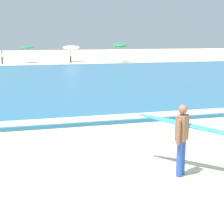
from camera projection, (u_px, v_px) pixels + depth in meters
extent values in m
plane|color=beige|center=(151.00, 194.00, 7.54)|extent=(160.00, 160.00, 0.00)
cube|color=teal|center=(50.00, 80.00, 26.40)|extent=(120.00, 28.00, 0.14)
cube|color=white|center=(87.00, 119.00, 13.77)|extent=(120.00, 0.90, 0.01)
cylinder|color=#284CA3|center=(179.00, 159.00, 8.41)|extent=(0.15, 0.15, 0.88)
cylinder|color=#284CA3|center=(182.00, 157.00, 8.57)|extent=(0.15, 0.15, 0.88)
cube|color=brown|center=(182.00, 128.00, 8.34)|extent=(0.40, 0.39, 0.60)
sphere|color=brown|center=(183.00, 109.00, 8.24)|extent=(0.22, 0.22, 0.22)
cylinder|color=brown|center=(179.00, 132.00, 8.15)|extent=(0.10, 0.10, 0.58)
cylinder|color=brown|center=(185.00, 124.00, 8.57)|extent=(0.29, 0.29, 0.51)
ellipsoid|color=#33BCD6|center=(189.00, 125.00, 8.78)|extent=(2.06, 2.15, 0.34)
ellipsoid|color=blue|center=(189.00, 126.00, 8.78)|extent=(2.15, 2.25, 0.30)
cylinder|color=beige|center=(27.00, 55.00, 44.59)|extent=(0.05, 0.05, 1.80)
ellipsoid|color=#23844C|center=(26.00, 48.00, 44.39)|extent=(1.86, 1.87, 0.40)
cylinder|color=beige|center=(71.00, 55.00, 45.91)|extent=(0.05, 0.05, 1.75)
ellipsoid|color=white|center=(71.00, 48.00, 45.71)|extent=(2.21, 2.24, 0.62)
cylinder|color=beige|center=(120.00, 54.00, 45.24)|extent=(0.05, 0.05, 2.04)
ellipsoid|color=#23844C|center=(120.00, 45.00, 45.01)|extent=(1.95, 1.99, 0.68)
cylinder|color=#383842|center=(2.00, 61.00, 42.13)|extent=(0.20, 0.20, 0.84)
cube|color=white|center=(2.00, 55.00, 41.99)|extent=(0.32, 0.20, 0.54)
sphere|color=brown|center=(2.00, 52.00, 41.91)|extent=(0.20, 0.20, 0.20)
cylinder|color=#383842|center=(70.00, 59.00, 44.42)|extent=(0.20, 0.20, 0.84)
cube|color=white|center=(70.00, 54.00, 44.27)|extent=(0.32, 0.20, 0.54)
sphere|color=tan|center=(70.00, 51.00, 44.19)|extent=(0.20, 0.20, 0.20)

